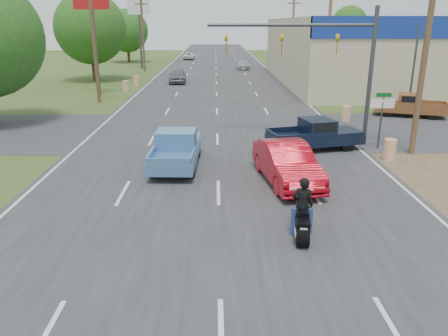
{
  "coord_description": "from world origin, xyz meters",
  "views": [
    {
      "loc": [
        -0.08,
        -7.36,
        6.09
      ],
      "look_at": [
        0.19,
        7.05,
        1.3
      ],
      "focal_mm": 35.0,
      "sensor_mm": 36.0,
      "label": 1
    }
  ],
  "objects_px": {
    "blue_pickup": "(177,148)",
    "distant_car_grey": "(178,76)",
    "distant_car_white": "(190,56)",
    "rider": "(302,208)",
    "brown_pickup": "(409,105)",
    "distant_car_silver": "(243,64)",
    "motorcycle": "(302,220)",
    "red_convertible": "(287,163)",
    "navy_pickup": "(317,134)"
  },
  "relations": [
    {
      "from": "distant_car_grey",
      "to": "motorcycle",
      "type": "bearing_deg",
      "value": -81.71
    },
    {
      "from": "motorcycle",
      "to": "distant_car_white",
      "type": "relative_size",
      "value": 0.56
    },
    {
      "from": "motorcycle",
      "to": "blue_pickup",
      "type": "xyz_separation_m",
      "value": [
        -4.3,
        6.97,
        0.29
      ]
    },
    {
      "from": "brown_pickup",
      "to": "distant_car_silver",
      "type": "bearing_deg",
      "value": 36.5
    },
    {
      "from": "motorcycle",
      "to": "brown_pickup",
      "type": "distance_m",
      "value": 20.61
    },
    {
      "from": "distant_car_silver",
      "to": "brown_pickup",
      "type": "bearing_deg",
      "value": -72.54
    },
    {
      "from": "red_convertible",
      "to": "distant_car_grey",
      "type": "distance_m",
      "value": 31.69
    },
    {
      "from": "motorcycle",
      "to": "distant_car_silver",
      "type": "relative_size",
      "value": 0.54
    },
    {
      "from": "navy_pickup",
      "to": "distant_car_silver",
      "type": "distance_m",
      "value": 40.77
    },
    {
      "from": "red_convertible",
      "to": "rider",
      "type": "height_order",
      "value": "rider"
    },
    {
      "from": "distant_car_grey",
      "to": "distant_car_white",
      "type": "relative_size",
      "value": 1.02
    },
    {
      "from": "red_convertible",
      "to": "brown_pickup",
      "type": "relative_size",
      "value": 0.98
    },
    {
      "from": "distant_car_grey",
      "to": "distant_car_white",
      "type": "distance_m",
      "value": 31.79
    },
    {
      "from": "motorcycle",
      "to": "red_convertible",
      "type": "bearing_deg",
      "value": 94.07
    },
    {
      "from": "motorcycle",
      "to": "distant_car_silver",
      "type": "bearing_deg",
      "value": 95.95
    },
    {
      "from": "blue_pickup",
      "to": "distant_car_grey",
      "type": "distance_m",
      "value": 28.72
    },
    {
      "from": "distant_car_white",
      "to": "rider",
      "type": "bearing_deg",
      "value": 98.65
    },
    {
      "from": "blue_pickup",
      "to": "distant_car_grey",
      "type": "height_order",
      "value": "blue_pickup"
    },
    {
      "from": "motorcycle",
      "to": "rider",
      "type": "relative_size",
      "value": 1.36
    },
    {
      "from": "blue_pickup",
      "to": "distant_car_silver",
      "type": "height_order",
      "value": "blue_pickup"
    },
    {
      "from": "red_convertible",
      "to": "blue_pickup",
      "type": "relative_size",
      "value": 0.98
    },
    {
      "from": "navy_pickup",
      "to": "brown_pickup",
      "type": "height_order",
      "value": "navy_pickup"
    },
    {
      "from": "brown_pickup",
      "to": "navy_pickup",
      "type": "bearing_deg",
      "value": 155.51
    },
    {
      "from": "distant_car_grey",
      "to": "distant_car_silver",
      "type": "distance_m",
      "value": 16.63
    },
    {
      "from": "distant_car_grey",
      "to": "distant_car_silver",
      "type": "bearing_deg",
      "value": 59.49
    },
    {
      "from": "brown_pickup",
      "to": "distant_car_grey",
      "type": "xyz_separation_m",
      "value": [
        -17.27,
        17.97,
        -0.04
      ]
    },
    {
      "from": "distant_car_white",
      "to": "navy_pickup",
      "type": "bearing_deg",
      "value": 102.08
    },
    {
      "from": "brown_pickup",
      "to": "motorcycle",
      "type": "bearing_deg",
      "value": 169.26
    },
    {
      "from": "motorcycle",
      "to": "distant_car_silver",
      "type": "xyz_separation_m",
      "value": [
        1.28,
        50.25,
        0.1
      ]
    },
    {
      "from": "motorcycle",
      "to": "navy_pickup",
      "type": "bearing_deg",
      "value": 82.35
    },
    {
      "from": "blue_pickup",
      "to": "distant_car_white",
      "type": "relative_size",
      "value": 1.17
    },
    {
      "from": "navy_pickup",
      "to": "brown_pickup",
      "type": "xyz_separation_m",
      "value": [
        8.11,
        8.13,
        -0.01
      ]
    },
    {
      "from": "motorcycle",
      "to": "navy_pickup",
      "type": "height_order",
      "value": "navy_pickup"
    },
    {
      "from": "brown_pickup",
      "to": "distant_car_silver",
      "type": "relative_size",
      "value": 1.13
    },
    {
      "from": "motorcycle",
      "to": "blue_pickup",
      "type": "distance_m",
      "value": 8.2
    },
    {
      "from": "motorcycle",
      "to": "distant_car_grey",
      "type": "height_order",
      "value": "distant_car_grey"
    },
    {
      "from": "rider",
      "to": "blue_pickup",
      "type": "distance_m",
      "value": 8.14
    },
    {
      "from": "motorcycle",
      "to": "blue_pickup",
      "type": "relative_size",
      "value": 0.48
    },
    {
      "from": "brown_pickup",
      "to": "distant_car_silver",
      "type": "height_order",
      "value": "brown_pickup"
    },
    {
      "from": "rider",
      "to": "distant_car_grey",
      "type": "relative_size",
      "value": 0.4
    },
    {
      "from": "motorcycle",
      "to": "rider",
      "type": "bearing_deg",
      "value": 90.0
    },
    {
      "from": "brown_pickup",
      "to": "rider",
      "type": "bearing_deg",
      "value": 169.18
    },
    {
      "from": "blue_pickup",
      "to": "brown_pickup",
      "type": "relative_size",
      "value": 1.0
    },
    {
      "from": "distant_car_grey",
      "to": "navy_pickup",
      "type": "bearing_deg",
      "value": -72.89
    },
    {
      "from": "rider",
      "to": "brown_pickup",
      "type": "distance_m",
      "value": 20.54
    },
    {
      "from": "red_convertible",
      "to": "navy_pickup",
      "type": "distance_m",
      "value": 5.34
    },
    {
      "from": "rider",
      "to": "distant_car_grey",
      "type": "distance_m",
      "value": 36.14
    },
    {
      "from": "rider",
      "to": "motorcycle",
      "type": "bearing_deg",
      "value": 90.0
    },
    {
      "from": "motorcycle",
      "to": "distant_car_grey",
      "type": "bearing_deg",
      "value": 107.92
    },
    {
      "from": "blue_pickup",
      "to": "distant_car_grey",
      "type": "relative_size",
      "value": 1.15
    }
  ]
}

